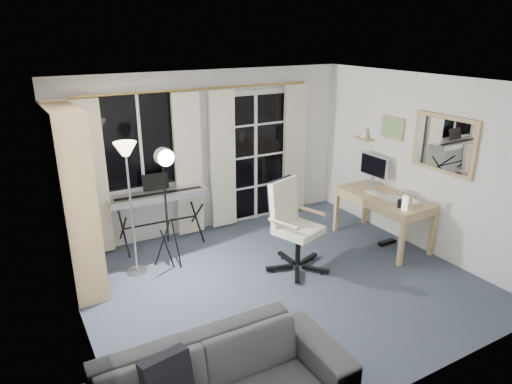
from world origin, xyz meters
TOP-DOWN VIEW (x-y plane):
  - floor at (0.00, 0.00)m, footprint 4.50×4.00m
  - window at (-1.05, 1.97)m, footprint 1.20×0.08m
  - french_door at (0.75, 1.97)m, footprint 1.32×0.09m
  - curtains at (-0.14, 1.88)m, footprint 3.60×0.07m
  - bookshelf at (-2.13, 1.12)m, footprint 0.38×1.02m
  - torchiere_lamp at (-1.45, 1.14)m, footprint 0.31×0.31m
  - keyboard_piano at (-0.93, 1.70)m, footprint 1.37×0.70m
  - studio_light at (-1.03, 1.01)m, footprint 0.31×0.33m
  - office_chair at (0.33, 0.31)m, footprint 0.81×0.78m
  - desk at (1.88, 0.24)m, footprint 0.72×1.37m
  - monitor at (2.08, 0.69)m, footprint 0.18×0.52m
  - desk_clutter at (1.82, 0.02)m, footprint 0.42×0.83m
  - mug at (1.98, -0.26)m, footprint 0.12×0.10m
  - wall_mirror at (2.22, -0.35)m, footprint 0.04×0.94m
  - framed_print at (2.23, 0.55)m, footprint 0.03×0.42m
  - wall_shelf at (2.16, 1.05)m, footprint 0.16×0.30m
  - sofa at (-1.60, -1.55)m, footprint 2.21×0.68m

SIDE VIEW (x-z plane):
  - floor at x=0.00m, z-range -0.02..0.00m
  - sofa at x=-1.60m, z-range 0.00..0.86m
  - desk_clutter at x=1.82m, z-range 0.11..1.03m
  - desk at x=1.88m, z-range 0.27..1.00m
  - office_chair at x=0.33m, z-range 0.10..1.27m
  - keyboard_piano at x=-0.93m, z-range 0.25..1.24m
  - mug at x=1.98m, z-range 0.73..0.85m
  - monitor at x=2.08m, z-range 0.77..1.23m
  - french_door at x=0.75m, z-range -0.03..2.08m
  - bookshelf at x=-2.13m, z-range -0.06..2.11m
  - curtains at x=-0.14m, z-range 0.03..2.16m
  - studio_light at x=-1.03m, z-range 0.50..2.14m
  - torchiere_lamp at x=-1.45m, z-range 0.52..2.22m
  - wall_shelf at x=2.16m, z-range 1.32..1.50m
  - window at x=-1.05m, z-range 0.80..2.20m
  - wall_mirror at x=2.22m, z-range 1.18..1.92m
  - framed_print at x=2.23m, z-range 1.44..1.76m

